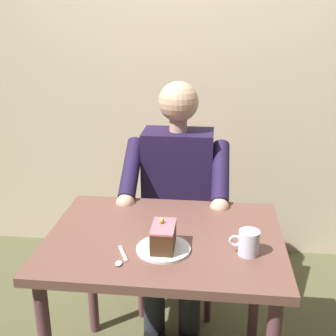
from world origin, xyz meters
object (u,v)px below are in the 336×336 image
cake_slice (163,237)px  dessert_spoon (121,259)px  dining_table (165,258)px  chair (179,217)px  seated_person (176,202)px  coffee_cup (248,242)px

cake_slice → dessert_spoon: 0.18m
dining_table → cake_slice: size_ratio=6.62×
chair → cake_slice: (-0.01, 0.80, 0.31)m
chair → seated_person: (-0.00, 0.17, 0.17)m
dining_table → coffee_cup: bearing=161.3°
cake_slice → coffee_cup: bearing=-179.0°
dessert_spoon → seated_person: bearing=-100.6°
dining_table → dessert_spoon: bearing=55.8°
dessert_spoon → chair: bearing=-98.6°
dining_table → dessert_spoon: dessert_spoon is taller
chair → cake_slice: size_ratio=6.30×
chair → dessert_spoon: bearing=81.4°
chair → dessert_spoon: (0.14, 0.89, 0.26)m
seated_person → cake_slice: 0.65m
chair → coffee_cup: chair is taller
dining_table → seated_person: seated_person is taller
coffee_cup → dining_table: bearing=-18.7°
dining_table → chair: (0.00, -0.69, -0.15)m
dining_table → dessert_spoon: size_ratio=6.67×
chair → coffee_cup: size_ratio=7.96×
chair → cake_slice: 0.86m
dining_table → cake_slice: bearing=94.5°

